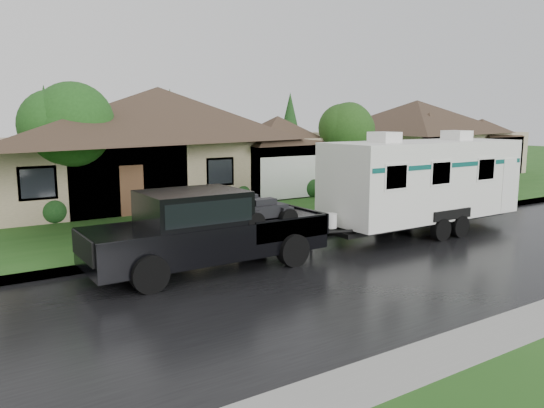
{
  "coord_description": "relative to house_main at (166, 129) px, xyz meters",
  "views": [
    {
      "loc": [
        -8.36,
        -12.36,
        4.17
      ],
      "look_at": [
        1.11,
        2.0,
        1.37
      ],
      "focal_mm": 35.0,
      "sensor_mm": 36.0,
      "label": 1
    }
  ],
  "objects": [
    {
      "name": "pickup_truck",
      "position": [
        -4.36,
        -13.23,
        -2.4
      ],
      "size": [
        6.7,
        2.54,
        2.23
      ],
      "color": "black",
      "rests_on": "ground"
    },
    {
      "name": "curb",
      "position": [
        -2.29,
        -11.59,
        -3.52
      ],
      "size": [
        140.0,
        0.5,
        0.15
      ],
      "primitive_type": "cube",
      "color": "gray",
      "rests_on": "ground"
    },
    {
      "name": "road",
      "position": [
        -2.29,
        -15.84,
        -3.59
      ],
      "size": [
        140.0,
        8.0,
        0.01
      ],
      "primitive_type": "cube",
      "color": "black",
      "rests_on": "ground"
    },
    {
      "name": "lawn",
      "position": [
        -2.29,
        1.16,
        -3.52
      ],
      "size": [
        140.0,
        26.0,
        0.15
      ],
      "primitive_type": "cube",
      "color": "#215019",
      "rests_on": "ground"
    },
    {
      "name": "house_main",
      "position": [
        0.0,
        0.0,
        0.0
      ],
      "size": [
        19.44,
        10.8,
        6.9
      ],
      "color": "gray",
      "rests_on": "lawn"
    },
    {
      "name": "tree_right_green",
      "position": [
        7.96,
        -4.97,
        -0.01
      ],
      "size": [
        2.99,
        2.99,
        4.95
      ],
      "color": "#382B1E",
      "rests_on": "lawn"
    },
    {
      "name": "travel_trailer",
      "position": [
        4.46,
        -13.23,
        -1.63
      ],
      "size": [
        8.26,
        2.9,
        3.71
      ],
      "color": "white",
      "rests_on": "ground"
    },
    {
      "name": "tree_left_green",
      "position": [
        -5.98,
        -4.52,
        0.24
      ],
      "size": [
        3.21,
        3.21,
        5.31
      ],
      "color": "#382B1E",
      "rests_on": "lawn"
    },
    {
      "name": "ground",
      "position": [
        -2.29,
        -13.84,
        -3.59
      ],
      "size": [
        140.0,
        140.0,
        0.0
      ],
      "primitive_type": "plane",
      "color": "#215019",
      "rests_on": "ground"
    },
    {
      "name": "shrub_row",
      "position": [
        -0.29,
        -4.54,
        -2.94
      ],
      "size": [
        13.6,
        1.0,
        1.0
      ],
      "color": "#143814",
      "rests_on": "lawn"
    },
    {
      "name": "house_neighbor",
      "position": [
        19.97,
        0.5,
        -0.27
      ],
      "size": [
        15.12,
        9.72,
        6.45
      ],
      "color": "tan",
      "rests_on": "lawn"
    }
  ]
}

